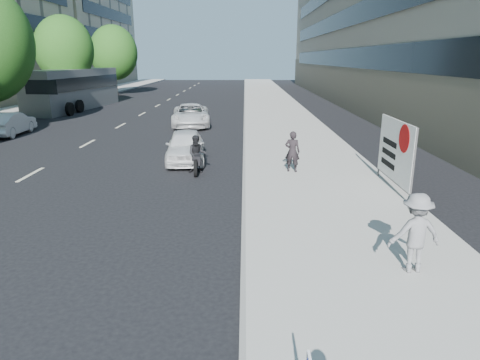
{
  "coord_description": "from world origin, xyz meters",
  "views": [
    {
      "loc": [
        1.47,
        -7.26,
        4.17
      ],
      "look_at": [
        1.36,
        2.69,
        1.33
      ],
      "focal_mm": 32.0,
      "sensor_mm": 36.0,
      "label": 1
    }
  ],
  "objects_px": {
    "jogger": "(415,233)",
    "white_sedan_near": "(185,146)",
    "protest_banner": "(395,150)",
    "white_sedan_mid": "(10,124)",
    "white_sedan_far": "(191,115)",
    "motorcycle": "(197,156)",
    "bus": "(75,89)",
    "pedestrian_woman": "(292,152)"
  },
  "relations": [
    {
      "from": "bus",
      "to": "motorcycle",
      "type": "bearing_deg",
      "value": -52.39
    },
    {
      "from": "jogger",
      "to": "white_sedan_far",
      "type": "relative_size",
      "value": 0.32
    },
    {
      "from": "jogger",
      "to": "bus",
      "type": "height_order",
      "value": "bus"
    },
    {
      "from": "white_sedan_near",
      "to": "white_sedan_mid",
      "type": "xyz_separation_m",
      "value": [
        -10.68,
        6.22,
        -0.01
      ]
    },
    {
      "from": "pedestrian_woman",
      "to": "protest_banner",
      "type": "xyz_separation_m",
      "value": [
        2.97,
        -2.14,
        0.5
      ]
    },
    {
      "from": "white_sedan_near",
      "to": "white_sedan_far",
      "type": "relative_size",
      "value": 0.77
    },
    {
      "from": "protest_banner",
      "to": "motorcycle",
      "type": "relative_size",
      "value": 1.5
    },
    {
      "from": "white_sedan_mid",
      "to": "bus",
      "type": "xyz_separation_m",
      "value": [
        -1.24,
        12.94,
        0.99
      ]
    },
    {
      "from": "motorcycle",
      "to": "pedestrian_woman",
      "type": "bearing_deg",
      "value": -10.09
    },
    {
      "from": "jogger",
      "to": "white_sedan_near",
      "type": "distance_m",
      "value": 11.38
    },
    {
      "from": "white_sedan_mid",
      "to": "motorcycle",
      "type": "bearing_deg",
      "value": 141.53
    },
    {
      "from": "white_sedan_mid",
      "to": "white_sedan_far",
      "type": "xyz_separation_m",
      "value": [
        9.72,
        3.48,
        0.04
      ]
    },
    {
      "from": "protest_banner",
      "to": "jogger",
      "type": "bearing_deg",
      "value": -104.54
    },
    {
      "from": "jogger",
      "to": "bus",
      "type": "xyz_separation_m",
      "value": [
        -17.68,
        28.98,
        0.69
      ]
    },
    {
      "from": "jogger",
      "to": "white_sedan_mid",
      "type": "distance_m",
      "value": 22.97
    },
    {
      "from": "motorcycle",
      "to": "bus",
      "type": "xyz_separation_m",
      "value": [
        -12.61,
        20.96,
        1.0
      ]
    },
    {
      "from": "white_sedan_near",
      "to": "bus",
      "type": "height_order",
      "value": "bus"
    },
    {
      "from": "bus",
      "to": "pedestrian_woman",
      "type": "bearing_deg",
      "value": -46.35
    },
    {
      "from": "white_sedan_near",
      "to": "pedestrian_woman",
      "type": "bearing_deg",
      "value": -33.14
    },
    {
      "from": "white_sedan_near",
      "to": "white_sedan_far",
      "type": "height_order",
      "value": "white_sedan_far"
    },
    {
      "from": "protest_banner",
      "to": "bus",
      "type": "relative_size",
      "value": 0.25
    },
    {
      "from": "white_sedan_near",
      "to": "motorcycle",
      "type": "relative_size",
      "value": 1.87
    },
    {
      "from": "bus",
      "to": "white_sedan_far",
      "type": "bearing_deg",
      "value": -34.21
    },
    {
      "from": "white_sedan_near",
      "to": "white_sedan_far",
      "type": "bearing_deg",
      "value": 90.0
    },
    {
      "from": "white_sedan_far",
      "to": "motorcycle",
      "type": "relative_size",
      "value": 2.42
    },
    {
      "from": "motorcycle",
      "to": "white_sedan_far",
      "type": "bearing_deg",
      "value": 94.43
    },
    {
      "from": "bus",
      "to": "white_sedan_mid",
      "type": "bearing_deg",
      "value": -77.96
    },
    {
      "from": "pedestrian_woman",
      "to": "protest_banner",
      "type": "distance_m",
      "value": 3.69
    },
    {
      "from": "jogger",
      "to": "pedestrian_woman",
      "type": "distance_m",
      "value": 7.78
    },
    {
      "from": "motorcycle",
      "to": "bus",
      "type": "relative_size",
      "value": 0.17
    },
    {
      "from": "protest_banner",
      "to": "bus",
      "type": "bearing_deg",
      "value": 129.12
    },
    {
      "from": "jogger",
      "to": "protest_banner",
      "type": "xyz_separation_m",
      "value": [
        1.42,
        5.49,
        0.46
      ]
    },
    {
      "from": "white_sedan_near",
      "to": "motorcycle",
      "type": "xyz_separation_m",
      "value": [
        0.69,
        -1.8,
        -0.02
      ]
    },
    {
      "from": "white_sedan_mid",
      "to": "motorcycle",
      "type": "height_order",
      "value": "motorcycle"
    },
    {
      "from": "protest_banner",
      "to": "white_sedan_near",
      "type": "xyz_separation_m",
      "value": [
        -7.18,
        4.33,
        -0.75
      ]
    },
    {
      "from": "jogger",
      "to": "motorcycle",
      "type": "height_order",
      "value": "jogger"
    },
    {
      "from": "white_sedan_far",
      "to": "white_sedan_mid",
      "type": "bearing_deg",
      "value": -166.73
    },
    {
      "from": "jogger",
      "to": "white_sedan_near",
      "type": "height_order",
      "value": "jogger"
    },
    {
      "from": "protest_banner",
      "to": "white_sedan_mid",
      "type": "bearing_deg",
      "value": 149.43
    },
    {
      "from": "pedestrian_woman",
      "to": "motorcycle",
      "type": "xyz_separation_m",
      "value": [
        -3.52,
        0.39,
        -0.26
      ]
    },
    {
      "from": "protest_banner",
      "to": "bus",
      "type": "height_order",
      "value": "bus"
    },
    {
      "from": "jogger",
      "to": "white_sedan_far",
      "type": "height_order",
      "value": "jogger"
    }
  ]
}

